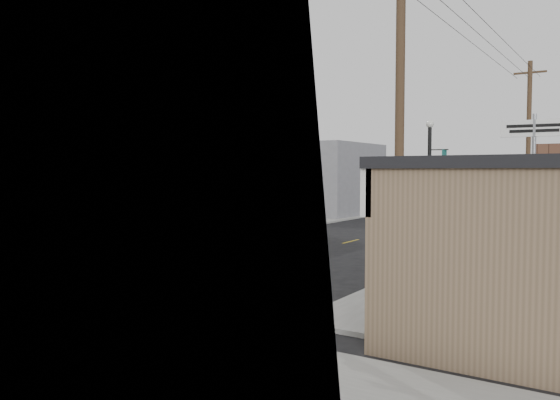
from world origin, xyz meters
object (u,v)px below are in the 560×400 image
Objects in this scene: fire_hydrant at (452,279)px; utility_pole_near at (400,129)px; lamp_post at (431,182)px; bare_tree at (426,173)px; dance_center_sign at (534,147)px; traffic_signal_pole at (265,183)px; utility_pole_far at (528,147)px; guide_sign at (466,221)px.

utility_pole_near is (-0.61, -3.12, 4.54)m from fire_hydrant.
bare_tree is at bearing -78.74° from lamp_post.
dance_center_sign is at bearing 82.81° from bare_tree.
utility_pole_near is (2.39, 2.91, 1.44)m from traffic_signal_pole.
traffic_signal_pole is 6.70m from bare_tree.
dance_center_sign is at bearing -80.39° from utility_pole_far.
bare_tree is (-1.50, -11.89, -1.27)m from dance_center_sign.
lamp_post is 4.21m from bare_tree.
lamp_post is 12.76m from utility_pole_far.
traffic_signal_pole is 10.47m from lamp_post.
utility_pole_near is at bearing -82.99° from lamp_post.
utility_pole_far is (0.14, 20.05, 0.24)m from utility_pole_near.
utility_pole_far is (-0.47, 16.93, 4.78)m from fire_hydrant.
bare_tree is 3.70m from utility_pole_near.
utility_pole_far is (1.67, 12.52, 1.79)m from lamp_post.
traffic_signal_pole is 1.00× the size of lamp_post.
bare_tree is 0.49× the size of utility_pole_near.
bare_tree reaches higher than fire_hydrant.
lamp_post reaches higher than bare_tree.
lamp_post is 0.88× the size of dance_center_sign.
utility_pole_far is at bearing 77.93° from lamp_post.
dance_center_sign reaches higher than lamp_post.
guide_sign is at bearing 71.67° from traffic_signal_pole.
utility_pole_near reaches higher than traffic_signal_pole.
utility_pole_far reaches higher than dance_center_sign.
dance_center_sign is 12.05m from bare_tree.
bare_tree is at bearing 159.80° from fire_hydrant.
guide_sign is at bearing 87.87° from utility_pole_near.
utility_pole_near is 0.95× the size of utility_pole_far.
traffic_signal_pole is 9.98m from guide_sign.
dance_center_sign reaches higher than traffic_signal_pole.
fire_hydrant is 0.11× the size of dance_center_sign.
fire_hydrant is at bearing -58.03° from guide_sign.
lamp_post is (-1.63, 0.90, 1.44)m from guide_sign.
fire_hydrant is at bearing -90.54° from utility_pole_far.
dance_center_sign reaches higher than guide_sign.
utility_pole_near is at bearing -101.03° from fire_hydrant.
dance_center_sign is at bearing 75.48° from traffic_signal_pole.
utility_pole_near is (1.53, -7.53, 1.55)m from lamp_post.
dance_center_sign is (0.50, 12.26, 4.61)m from fire_hydrant.
lamp_post is at bearing 81.61° from traffic_signal_pole.
dance_center_sign is 0.69× the size of utility_pole_near.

